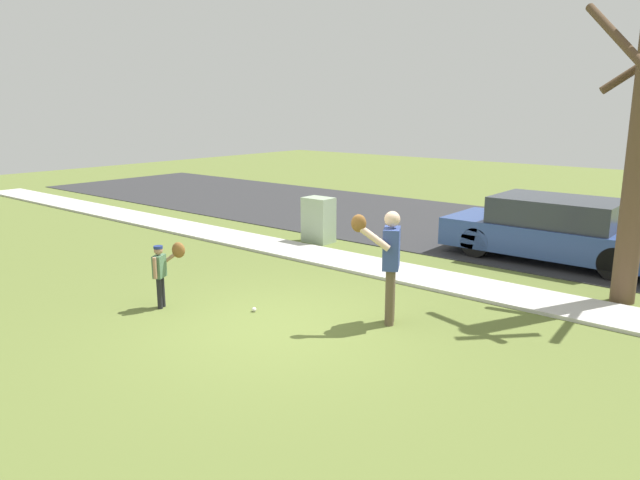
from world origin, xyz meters
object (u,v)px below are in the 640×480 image
Objects in this scene: utility_cabinet at (318,220)px; parked_wagon_blue at (555,230)px; person_child at (164,266)px; person_adult at (388,256)px; baseball at (254,309)px.

utility_cabinet is 0.24× the size of parked_wagon_blue.
parked_wagon_blue is at bearing 20.26° from utility_cabinet.
person_child is 8.03m from parked_wagon_blue.
person_adult reaches higher than utility_cabinet.
parked_wagon_blue is at bearing -125.98° from person_adult.
parked_wagon_blue is (0.68, 5.37, -0.40)m from person_adult.
baseball is at bearing 67.61° from parked_wagon_blue.
utility_cabinet is at bearing -68.28° from person_adult.
person_child is 0.24× the size of parked_wagon_blue.
utility_cabinet reaches higher than person_child.
parked_wagon_blue is at bearing 32.57° from person_child.
person_child is at bearing 61.33° from parked_wagon_blue.
person_child reaches higher than baseball.
parked_wagon_blue is (2.59, 6.29, 0.62)m from baseball.
person_child is (-3.17, -1.68, -0.36)m from person_adult.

